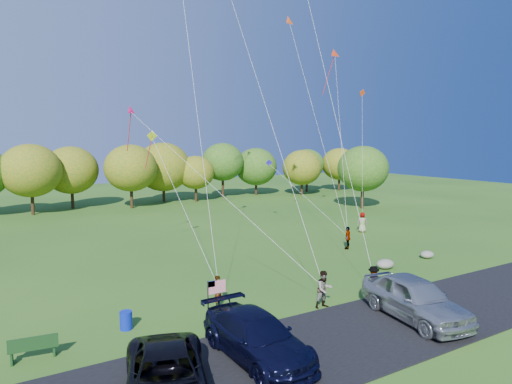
% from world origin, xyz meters
% --- Properties ---
extents(ground, '(140.00, 140.00, 0.00)m').
position_xyz_m(ground, '(0.00, 0.00, 0.00)').
color(ground, '#2A5518').
rests_on(ground, ground).
extents(asphalt_lane, '(44.00, 6.00, 0.06)m').
position_xyz_m(asphalt_lane, '(0.00, -4.00, 0.03)').
color(asphalt_lane, black).
rests_on(asphalt_lane, ground).
extents(treeline, '(75.78, 27.59, 8.32)m').
position_xyz_m(treeline, '(0.82, 35.88, 4.80)').
color(treeline, '#3C2915').
rests_on(treeline, ground).
extents(minivan_dark, '(4.12, 6.04, 1.54)m').
position_xyz_m(minivan_dark, '(-10.10, -4.59, 0.83)').
color(minivan_dark, black).
rests_on(minivan_dark, asphalt_lane).
extents(minivan_navy, '(2.44, 5.70, 1.64)m').
position_xyz_m(minivan_navy, '(-6.22, -3.63, 0.88)').
color(minivan_navy, black).
rests_on(minivan_navy, asphalt_lane).
extents(minivan_silver, '(3.18, 6.02, 1.95)m').
position_xyz_m(minivan_silver, '(1.86, -4.14, 1.04)').
color(minivan_silver, '#9B9FA5').
rests_on(minivan_silver, asphalt_lane).
extents(flyer_a, '(0.69, 0.66, 1.59)m').
position_xyz_m(flyer_a, '(-5.06, 1.90, 0.80)').
color(flyer_a, '#4C4C59').
rests_on(flyer_a, ground).
extents(flyer_b, '(0.95, 0.77, 1.84)m').
position_xyz_m(flyer_b, '(-0.66, -0.80, 0.92)').
color(flyer_b, '#4C4C59').
rests_on(flyer_b, ground).
extents(flyer_c, '(1.18, 0.94, 1.59)m').
position_xyz_m(flyer_c, '(2.67, -0.80, 0.80)').
color(flyer_c, '#4C4C59').
rests_on(flyer_c, ground).
extents(flyer_d, '(1.05, 0.95, 1.71)m').
position_xyz_m(flyer_d, '(8.59, 7.63, 0.86)').
color(flyer_d, '#4C4C59').
rests_on(flyer_d, ground).
extents(flyer_e, '(1.04, 0.97, 1.78)m').
position_xyz_m(flyer_e, '(13.99, 11.66, 0.89)').
color(flyer_e, '#4C4C59').
rests_on(flyer_e, ground).
extents(park_bench, '(1.72, 0.53, 0.95)m').
position_xyz_m(park_bench, '(-13.39, 0.59, 0.51)').
color(park_bench, '#143815').
rests_on(park_bench, ground).
extents(trash_barrel, '(0.53, 0.53, 0.80)m').
position_xyz_m(trash_barrel, '(-9.67, 1.63, 0.40)').
color(trash_barrel, '#0B20A9').
rests_on(trash_barrel, ground).
extents(flag_assembly, '(0.86, 0.56, 2.32)m').
position_xyz_m(flag_assembly, '(-6.59, -0.70, 1.73)').
color(flag_assembly, black).
rests_on(flag_assembly, ground).
extents(boulder_near, '(1.22, 0.95, 0.61)m').
position_xyz_m(boulder_near, '(7.03, 2.44, 0.30)').
color(boulder_near, gray).
rests_on(boulder_near, ground).
extents(boulder_far, '(1.00, 0.83, 0.52)m').
position_xyz_m(boulder_far, '(11.47, 2.77, 0.26)').
color(boulder_far, gray).
rests_on(boulder_far, ground).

